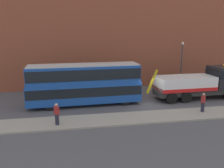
{
  "coord_description": "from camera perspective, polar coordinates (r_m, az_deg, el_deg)",
  "views": [
    {
      "loc": [
        -7.9,
        -22.43,
        7.24
      ],
      "look_at": [
        -3.7,
        0.49,
        2.0
      ],
      "focal_mm": 38.32,
      "sensor_mm": 36.0,
      "label": 1
    }
  ],
  "objects": [
    {
      "name": "double_decker_bus",
      "position": [
        23.5,
        -6.59,
        0.29
      ],
      "size": [
        11.12,
        2.95,
        4.06
      ],
      "rotation": [
        0.0,
        0.0,
        0.04
      ],
      "color": "#19479E",
      "rests_on": "ground_plane"
    },
    {
      "name": "ground_plane",
      "position": [
        24.86,
        8.65,
        -4.41
      ],
      "size": [
        120.0,
        120.0,
        0.0
      ],
      "primitive_type": "plane",
      "color": "#4C4C51"
    },
    {
      "name": "building_facade",
      "position": [
        31.18,
        4.43,
        14.16
      ],
      "size": [
        60.0,
        1.5,
        16.0
      ],
      "color": "brown",
      "rests_on": "ground_plane"
    },
    {
      "name": "recovery_tow_truck",
      "position": [
        27.34,
        20.26,
        0.32
      ],
      "size": [
        10.19,
        2.96,
        3.67
      ],
      "rotation": [
        0.0,
        0.0,
        0.04
      ],
      "color": "#2D2D2D",
      "rests_on": "ground_plane"
    },
    {
      "name": "pedestrian_onlooker",
      "position": [
        18.82,
        -13.04,
        -7.07
      ],
      "size": [
        0.43,
        0.48,
        1.71
      ],
      "rotation": [
        0.0,
        0.0,
        0.53
      ],
      "color": "#232333",
      "rests_on": "near_kerb"
    },
    {
      "name": "near_kerb",
      "position": [
        21.12,
        12.37,
        -7.46
      ],
      "size": [
        60.0,
        2.8,
        0.15
      ],
      "primitive_type": "cube",
      "color": "gray",
      "rests_on": "ground_plane"
    },
    {
      "name": "pedestrian_bystander",
      "position": [
        22.7,
        20.9,
        -4.18
      ],
      "size": [
        0.47,
        0.46,
        1.71
      ],
      "rotation": [
        0.0,
        0.0,
        2.27
      ],
      "color": "#232333",
      "rests_on": "near_kerb"
    },
    {
      "name": "street_lamp",
      "position": [
        31.53,
        16.27,
        5.3
      ],
      "size": [
        0.36,
        0.36,
        5.83
      ],
      "color": "#38383D",
      "rests_on": "ground_plane"
    }
  ]
}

